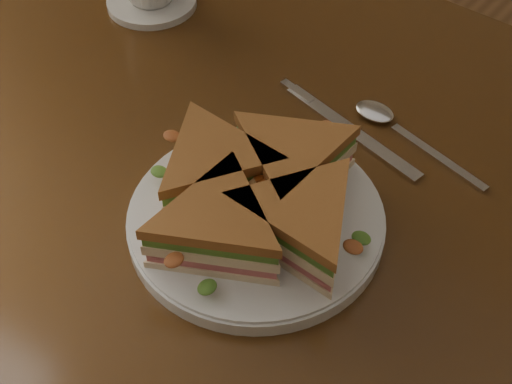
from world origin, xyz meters
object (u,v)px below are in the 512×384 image
Objects in this scene: plate at (256,220)px; knife at (342,125)px; spoon at (389,123)px; saucer at (152,2)px; sandwich_wedges at (256,195)px; table at (310,241)px.

plate is 1.20× the size of knife.
knife is (-0.04, -0.03, -0.00)m from spoon.
knife is 1.73× the size of saucer.
sandwich_wedges reaches higher than plate.
sandwich_wedges is (-0.00, 0.00, 0.04)m from plate.
plate is 2.08× the size of saucer.
table is 0.14m from knife.
table is at bearing -62.47° from knife.
sandwich_wedges is 0.42m from saucer.
spoon is at bearing 82.82° from sandwich_wedges.
plate reaches higher than knife.
plate reaches higher than saucer.
plate reaches higher than table.
plate is at bearing -99.11° from table.
spoon is 0.39m from saucer.
saucer is (-0.36, 0.22, -0.00)m from plate.
sandwich_wedges is 2.10× the size of saucer.
table is 5.61× the size of knife.
sandwich_wedges is at bearing -99.11° from table.
spoon reaches higher than knife.
knife is at bearing 107.06° from table.
sandwich_wedges reaches higher than saucer.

